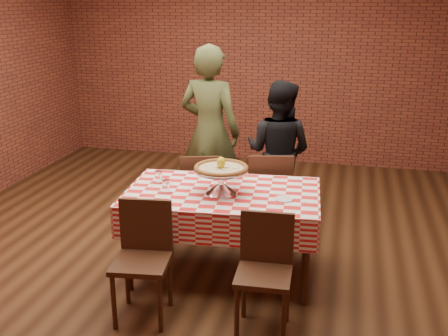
% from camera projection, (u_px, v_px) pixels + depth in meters
% --- Properties ---
extents(ground, '(6.00, 6.00, 0.00)m').
position_uv_depth(ground, '(193.00, 246.00, 5.09)').
color(ground, black).
rests_on(ground, ground).
extents(back_wall, '(5.50, 0.00, 5.50)m').
position_uv_depth(back_wall, '(252.00, 60.00, 7.42)').
color(back_wall, brown).
rests_on(back_wall, ground).
extents(table, '(1.64, 1.06, 0.75)m').
position_uv_depth(table, '(222.00, 233.00, 4.49)').
color(table, '#432213').
rests_on(table, ground).
extents(tablecloth, '(1.68, 1.10, 0.27)m').
position_uv_depth(tablecloth, '(222.00, 206.00, 4.41)').
color(tablecloth, red).
rests_on(tablecloth, table).
extents(pizza_stand, '(0.53, 0.53, 0.20)m').
position_uv_depth(pizza_stand, '(221.00, 181.00, 4.30)').
color(pizza_stand, silver).
rests_on(pizza_stand, tablecloth).
extents(pizza, '(0.51, 0.51, 0.03)m').
position_uv_depth(pizza, '(221.00, 169.00, 4.27)').
color(pizza, '#C6B78A').
rests_on(pizza, pizza_stand).
extents(lemon, '(0.08, 0.08, 0.09)m').
position_uv_depth(lemon, '(221.00, 162.00, 4.25)').
color(lemon, yellow).
rests_on(lemon, pizza).
extents(water_glass_left, '(0.07, 0.07, 0.11)m').
position_uv_depth(water_glass_left, '(166.00, 186.00, 4.33)').
color(water_glass_left, white).
rests_on(water_glass_left, tablecloth).
extents(water_glass_right, '(0.07, 0.07, 0.11)m').
position_uv_depth(water_glass_right, '(159.00, 177.00, 4.55)').
color(water_glass_right, white).
rests_on(water_glass_right, tablecloth).
extents(side_plate, '(0.16, 0.16, 0.01)m').
position_uv_depth(side_plate, '(284.00, 199.00, 4.18)').
color(side_plate, white).
rests_on(side_plate, tablecloth).
extents(sweetener_packet_a, '(0.06, 0.06, 0.00)m').
position_uv_depth(sweetener_packet_a, '(287.00, 202.00, 4.14)').
color(sweetener_packet_a, white).
rests_on(sweetener_packet_a, tablecloth).
extents(sweetener_packet_b, '(0.05, 0.04, 0.00)m').
position_uv_depth(sweetener_packet_b, '(304.00, 201.00, 4.15)').
color(sweetener_packet_b, white).
rests_on(sweetener_packet_b, tablecloth).
extents(condiment_caddy, '(0.13, 0.12, 0.15)m').
position_uv_depth(condiment_caddy, '(232.00, 171.00, 4.65)').
color(condiment_caddy, silver).
rests_on(condiment_caddy, tablecloth).
extents(chair_near_left, '(0.44, 0.44, 0.88)m').
position_uv_depth(chair_near_left, '(141.00, 264.00, 3.84)').
color(chair_near_left, '#432213').
rests_on(chair_near_left, ground).
extents(chair_near_right, '(0.40, 0.40, 0.86)m').
position_uv_depth(chair_near_right, '(263.00, 278.00, 3.66)').
color(chair_near_right, '#432213').
rests_on(chair_near_right, ground).
extents(chair_far_left, '(0.47, 0.47, 0.86)m').
position_uv_depth(chair_far_left, '(200.00, 193.00, 5.28)').
color(chair_far_left, '#432213').
rests_on(chair_far_left, ground).
extents(chair_far_right, '(0.50, 0.50, 0.90)m').
position_uv_depth(chair_far_right, '(269.00, 194.00, 5.17)').
color(chair_far_right, '#432213').
rests_on(chair_far_right, ground).
extents(diner_olive, '(0.74, 0.55, 1.84)m').
position_uv_depth(diner_olive, '(210.00, 132.00, 5.62)').
color(diner_olive, '#434A26').
rests_on(diner_olive, ground).
extents(diner_black, '(0.85, 0.74, 1.50)m').
position_uv_depth(diner_black, '(278.00, 152.00, 5.51)').
color(diner_black, black).
rests_on(diner_black, ground).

